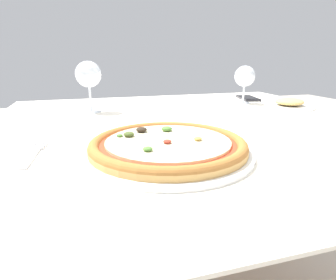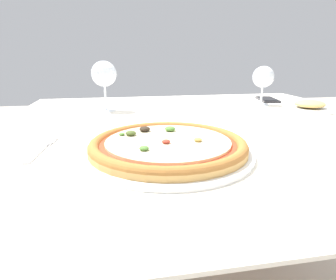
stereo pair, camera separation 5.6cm
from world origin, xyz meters
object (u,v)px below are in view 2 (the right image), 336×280
cell_phone (267,99)px  side_plate (309,107)px  fork (42,148)px  wine_glass_far_left (104,75)px  dining_table (204,149)px  wine_glass_far_right (263,78)px  pizza_plate (168,146)px

cell_phone → side_plate: 0.24m
fork → side_plate: (0.85, 0.29, 0.01)m
wine_glass_far_left → dining_table: bearing=-39.5°
wine_glass_far_right → cell_phone: size_ratio=0.98×
cell_phone → wine_glass_far_right: bearing=-129.9°
fork → cell_phone: size_ratio=1.09×
dining_table → fork: (-0.42, -0.17, 0.09)m
wine_glass_far_right → side_plate: bearing=-49.5°
wine_glass_far_right → cell_phone: bearing=50.1°
wine_glass_far_right → cell_phone: (0.08, 0.10, -0.10)m
fork → wine_glass_far_left: (0.12, 0.42, 0.12)m
dining_table → wine_glass_far_right: bearing=39.5°
side_plate → dining_table: bearing=-164.3°
dining_table → pizza_plate: 0.31m
wine_glass_far_left → cell_phone: size_ratio=1.12×
wine_glass_far_left → cell_phone: 0.71m
pizza_plate → wine_glass_far_right: wine_glass_far_right is taller
pizza_plate → wine_glass_far_left: size_ratio=1.95×
dining_table → wine_glass_far_right: (0.31, 0.26, 0.19)m
pizza_plate → fork: bearing=163.0°
dining_table → side_plate: side_plate is taller
dining_table → fork: bearing=-157.4°
side_plate → fork: bearing=-160.8°
fork → side_plate: 0.90m
pizza_plate → wine_glass_far_right: bearing=47.4°
wine_glass_far_right → side_plate: wine_glass_far_right is taller
pizza_plate → side_plate: (0.59, 0.37, -0.00)m
pizza_plate → fork: 0.27m
wine_glass_far_left → wine_glass_far_right: wine_glass_far_left is taller
fork → cell_phone: (0.81, 0.53, 0.00)m
dining_table → pizza_plate: bearing=-121.9°
wine_glass_far_right → cell_phone: 0.17m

